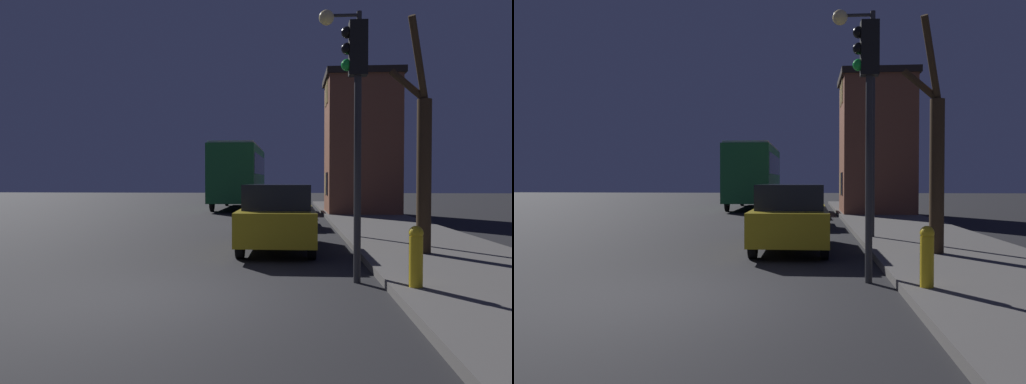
% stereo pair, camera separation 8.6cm
% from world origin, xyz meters
% --- Properties ---
extents(ground_plane, '(120.00, 120.00, 0.00)m').
position_xyz_m(ground_plane, '(0.00, 0.00, 0.00)').
color(ground_plane, black).
extents(brick_building, '(3.59, 3.99, 6.75)m').
position_xyz_m(brick_building, '(5.23, 17.70, 3.54)').
color(brick_building, brown).
rests_on(brick_building, sidewalk).
extents(streetlamp, '(1.18, 0.42, 6.30)m').
position_xyz_m(streetlamp, '(3.37, 6.92, 4.47)').
color(streetlamp, '#28282B').
rests_on(streetlamp, sidewalk).
extents(traffic_light, '(0.43, 0.24, 4.36)m').
position_xyz_m(traffic_light, '(2.95, 1.31, 3.13)').
color(traffic_light, '#28282B').
rests_on(traffic_light, ground).
extents(bare_tree, '(1.02, 1.91, 4.90)m').
position_xyz_m(bare_tree, '(4.68, 3.85, 2.29)').
color(bare_tree, '#382819').
rests_on(bare_tree, sidewalk).
extents(bus, '(2.55, 9.48, 3.79)m').
position_xyz_m(bus, '(-1.38, 23.18, 2.25)').
color(bus, '#1E6B33').
rests_on(bus, ground).
extents(car_near_lane, '(1.75, 4.37, 1.62)m').
position_xyz_m(car_near_lane, '(1.53, 5.12, 0.83)').
color(car_near_lane, olive).
rests_on(car_near_lane, ground).
extents(car_mid_lane, '(1.75, 3.81, 1.39)m').
position_xyz_m(car_mid_lane, '(1.34, 11.79, 0.75)').
color(car_mid_lane, '#B7BABF').
rests_on(car_mid_lane, ground).
extents(car_far_lane, '(1.80, 4.51, 1.41)m').
position_xyz_m(car_far_lane, '(1.64, 19.28, 0.73)').
color(car_far_lane, black).
rests_on(car_far_lane, ground).
extents(fire_hydrant, '(0.21, 0.21, 0.91)m').
position_xyz_m(fire_hydrant, '(3.71, 0.32, 0.63)').
color(fire_hydrant, gold).
rests_on(fire_hydrant, sidewalk).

